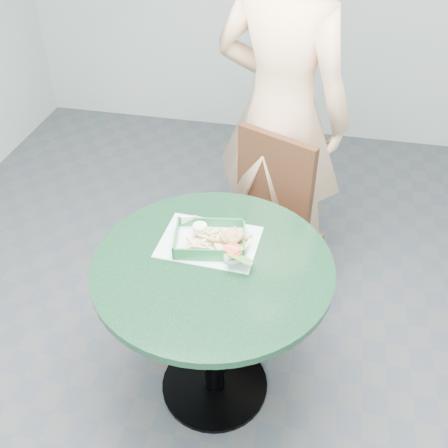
% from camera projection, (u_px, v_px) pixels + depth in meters
% --- Properties ---
extents(floor, '(4.00, 5.00, 0.02)m').
position_uv_depth(floor, '(215.00, 385.00, 2.41)').
color(floor, '#303335').
rests_on(floor, ground).
extents(cafe_table, '(0.90, 0.90, 0.75)m').
position_uv_depth(cafe_table, '(213.00, 298.00, 2.05)').
color(cafe_table, black).
rests_on(cafe_table, floor).
extents(dining_chair, '(0.41, 0.41, 0.93)m').
position_uv_depth(dining_chair, '(270.00, 219.00, 2.52)').
color(dining_chair, brown).
rests_on(dining_chair, floor).
extents(diner_person, '(0.99, 0.80, 2.35)m').
position_uv_depth(diner_person, '(284.00, 67.00, 2.34)').
color(diner_person, '#F3BD8E').
rests_on(diner_person, floor).
extents(placemat, '(0.39, 0.30, 0.00)m').
position_uv_depth(placemat, '(209.00, 246.00, 2.04)').
color(placemat, silver).
rests_on(placemat, cafe_table).
extents(food_basket, '(0.27, 0.19, 0.05)m').
position_uv_depth(food_basket, '(210.00, 245.00, 2.01)').
color(food_basket, '#236F39').
rests_on(food_basket, placemat).
extents(crab_sandwich, '(0.13, 0.13, 0.08)m').
position_uv_depth(crab_sandwich, '(230.00, 245.00, 1.96)').
color(crab_sandwich, '#DBB364').
rests_on(crab_sandwich, food_basket).
extents(fries_pile, '(0.14, 0.14, 0.04)m').
position_uv_depth(fries_pile, '(201.00, 242.00, 2.00)').
color(fries_pile, '#D2BB76').
rests_on(fries_pile, food_basket).
extents(sauce_ramekin, '(0.06, 0.06, 0.03)m').
position_uv_depth(sauce_ramekin, '(202.00, 231.00, 2.03)').
color(sauce_ramekin, white).
rests_on(sauce_ramekin, food_basket).
extents(garnish_cup, '(0.11, 0.10, 0.04)m').
position_uv_depth(garnish_cup, '(230.00, 261.00, 1.91)').
color(garnish_cup, silver).
rests_on(garnish_cup, food_basket).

